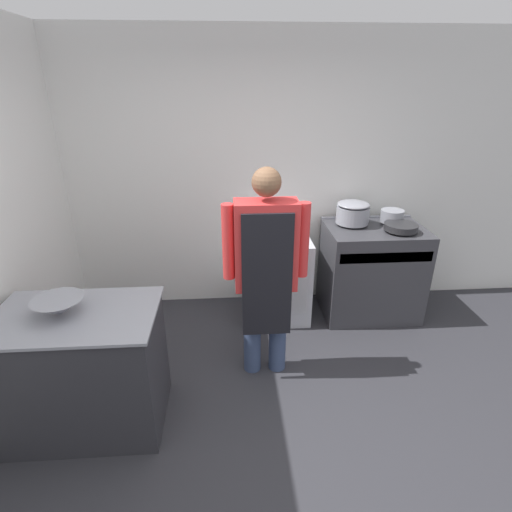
% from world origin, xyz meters
% --- Properties ---
extents(ground_plane, '(14.00, 14.00, 0.00)m').
position_xyz_m(ground_plane, '(0.00, 0.00, 0.00)').
color(ground_plane, '#2D2D33').
extents(wall_back, '(8.00, 0.05, 2.70)m').
position_xyz_m(wall_back, '(0.00, 2.19, 1.35)').
color(wall_back, white).
rests_on(wall_back, ground_plane).
extents(prep_counter, '(1.04, 0.69, 0.88)m').
position_xyz_m(prep_counter, '(-1.19, 0.48, 0.44)').
color(prep_counter, '#2D2D33').
rests_on(prep_counter, ground_plane).
extents(stove, '(0.94, 0.66, 0.95)m').
position_xyz_m(stove, '(1.24, 1.79, 0.47)').
color(stove, '#38383D').
rests_on(stove, ground_plane).
extents(fridge_unit, '(0.65, 0.64, 0.85)m').
position_xyz_m(fridge_unit, '(0.27, 1.83, 0.43)').
color(fridge_unit, silver).
rests_on(fridge_unit, ground_plane).
extents(person_cook, '(0.64, 0.24, 1.70)m').
position_xyz_m(person_cook, '(0.08, 0.95, 0.97)').
color(person_cook, '#38476B').
rests_on(person_cook, ground_plane).
extents(mixing_bowl, '(0.32, 0.32, 0.11)m').
position_xyz_m(mixing_bowl, '(-1.27, 0.49, 0.94)').
color(mixing_bowl, gray).
rests_on(mixing_bowl, prep_counter).
extents(stock_pot, '(0.32, 0.32, 0.22)m').
position_xyz_m(stock_pot, '(1.02, 1.91, 1.06)').
color(stock_pot, gray).
rests_on(stock_pot, stove).
extents(saute_pan, '(0.31, 0.31, 0.06)m').
position_xyz_m(saute_pan, '(1.42, 1.68, 0.98)').
color(saute_pan, '#262628').
rests_on(saute_pan, stove).
extents(sauce_pot, '(0.22, 0.22, 0.12)m').
position_xyz_m(sauce_pot, '(1.42, 1.91, 1.01)').
color(sauce_pot, gray).
rests_on(sauce_pot, stove).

